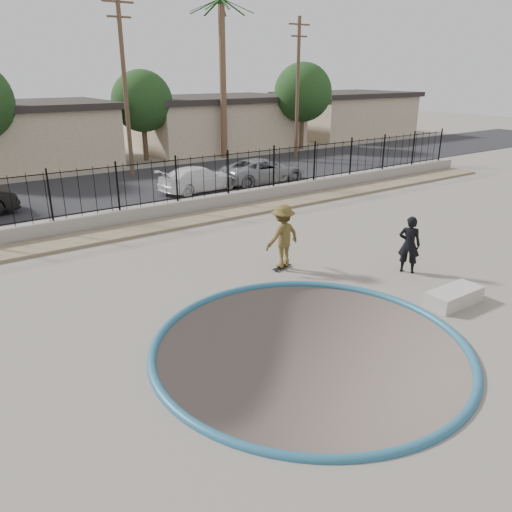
{
  "coord_description": "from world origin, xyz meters",
  "views": [
    {
      "loc": [
        -6.47,
        -8.15,
        5.68
      ],
      "look_at": [
        0.66,
        2.0,
        1.07
      ],
      "focal_mm": 35.0,
      "sensor_mm": 36.0,
      "label": 1
    }
  ],
  "objects_px": {
    "skateboard": "(282,267)",
    "concrete_ledge": "(454,297)",
    "videographer": "(409,245)",
    "skater": "(283,239)",
    "car_c": "(199,179)",
    "car_d": "(263,171)"
  },
  "relations": [
    {
      "from": "skater",
      "to": "concrete_ledge",
      "type": "xyz_separation_m",
      "value": [
        2.14,
        -4.5,
        -0.75
      ]
    },
    {
      "from": "skater",
      "to": "concrete_ledge",
      "type": "relative_size",
      "value": 1.19
    },
    {
      "from": "skateboard",
      "to": "concrete_ledge",
      "type": "relative_size",
      "value": 0.47
    },
    {
      "from": "videographer",
      "to": "concrete_ledge",
      "type": "distance_m",
      "value": 2.37
    },
    {
      "from": "skateboard",
      "to": "concrete_ledge",
      "type": "xyz_separation_m",
      "value": [
        2.14,
        -4.5,
        0.15
      ]
    },
    {
      "from": "skater",
      "to": "videographer",
      "type": "xyz_separation_m",
      "value": [
        2.91,
        -2.36,
        -0.08
      ]
    },
    {
      "from": "concrete_ledge",
      "to": "skater",
      "type": "bearing_deg",
      "value": 115.39
    },
    {
      "from": "car_c",
      "to": "car_d",
      "type": "xyz_separation_m",
      "value": [
        3.8,
        -0.23,
        0.04
      ]
    },
    {
      "from": "skater",
      "to": "skateboard",
      "type": "xyz_separation_m",
      "value": [
        0.0,
        0.0,
        -0.9
      ]
    },
    {
      "from": "skater",
      "to": "car_c",
      "type": "xyz_separation_m",
      "value": [
        3.02,
        10.63,
        -0.3
      ]
    },
    {
      "from": "car_c",
      "to": "concrete_ledge",
      "type": "bearing_deg",
      "value": 170.71
    },
    {
      "from": "concrete_ledge",
      "to": "car_d",
      "type": "relative_size",
      "value": 0.34
    },
    {
      "from": "videographer",
      "to": "car_d",
      "type": "bearing_deg",
      "value": -50.02
    },
    {
      "from": "skateboard",
      "to": "concrete_ledge",
      "type": "bearing_deg",
      "value": -78.41
    },
    {
      "from": "car_c",
      "to": "car_d",
      "type": "height_order",
      "value": "car_d"
    },
    {
      "from": "concrete_ledge",
      "to": "car_c",
      "type": "bearing_deg",
      "value": 86.65
    },
    {
      "from": "skater",
      "to": "car_d",
      "type": "xyz_separation_m",
      "value": [
        6.82,
        10.4,
        -0.27
      ]
    },
    {
      "from": "videographer",
      "to": "skateboard",
      "type": "bearing_deg",
      "value": 18.0
    },
    {
      "from": "concrete_ledge",
      "to": "car_c",
      "type": "height_order",
      "value": "car_c"
    },
    {
      "from": "car_c",
      "to": "car_d",
      "type": "distance_m",
      "value": 3.8
    },
    {
      "from": "videographer",
      "to": "car_c",
      "type": "relative_size",
      "value": 0.41
    },
    {
      "from": "skater",
      "to": "car_c",
      "type": "bearing_deg",
      "value": -111.61
    }
  ]
}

